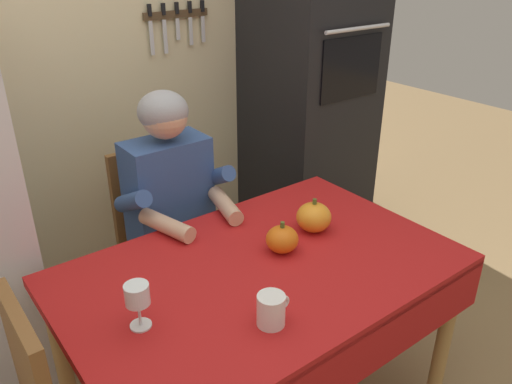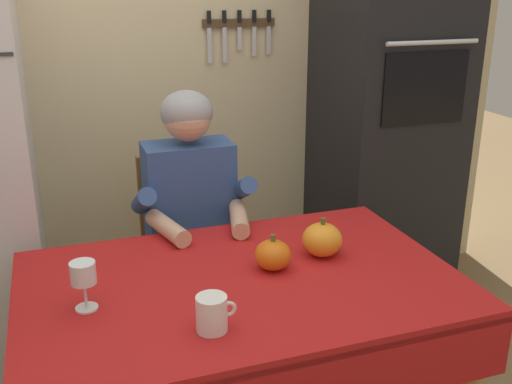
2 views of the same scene
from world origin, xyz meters
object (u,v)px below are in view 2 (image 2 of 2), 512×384
dining_table (243,305)px  coffee_mug (212,313)px  pumpkin_medium (273,255)px  wall_oven (387,109)px  pumpkin_large (322,240)px  wine_glass (83,276)px  seated_person (194,217)px  chair_behind_person (186,248)px

dining_table → coffee_mug: (-0.16, -0.24, 0.14)m
pumpkin_medium → dining_table: bearing=-155.6°
wall_oven → pumpkin_large: wall_oven is taller
pumpkin_large → pumpkin_medium: bearing=-168.1°
dining_table → pumpkin_medium: 0.19m
wall_oven → wine_glass: (-1.53, -0.93, -0.20)m
seated_person → pumpkin_large: bearing=-56.3°
wall_oven → dining_table: wall_oven is taller
seated_person → wine_glass: 0.78m
coffee_mug → pumpkin_medium: size_ratio=0.93×
chair_behind_person → seated_person: 0.29m
chair_behind_person → pumpkin_large: chair_behind_person is taller
pumpkin_medium → coffee_mug: bearing=-134.5°
wall_oven → pumpkin_large: bearing=-131.4°
chair_behind_person → pumpkin_medium: chair_behind_person is taller
coffee_mug → pumpkin_large: (0.49, 0.33, 0.01)m
chair_behind_person → pumpkin_large: bearing=-64.1°
coffee_mug → pumpkin_medium: pumpkin_medium is taller
wall_oven → seated_person: bearing=-163.3°
seated_person → dining_table: bearing=-88.6°
chair_behind_person → wine_glass: (-0.47, -0.80, 0.34)m
wall_oven → chair_behind_person: size_ratio=2.26×
dining_table → coffee_mug: bearing=-124.9°
coffee_mug → chair_behind_person: bearing=81.7°
wall_oven → pumpkin_medium: 1.30m
dining_table → seated_person: bearing=91.4°
wall_oven → wine_glass: wall_oven is taller
pumpkin_medium → chair_behind_person: bearing=100.6°
wine_glass → chair_behind_person: bearing=59.6°
coffee_mug → pumpkin_large: pumpkin_large is taller
wall_oven → pumpkin_large: (-0.73, -0.83, -0.25)m
coffee_mug → pumpkin_medium: 0.41m
wall_oven → wine_glass: size_ratio=13.99×
seated_person → pumpkin_large: 0.61m
wall_oven → dining_table: 1.45m
pumpkin_medium → seated_person: bearing=104.1°
seated_person → pumpkin_large: seated_person is taller
seated_person → coffee_mug: (-0.15, -0.84, 0.05)m
seated_person → pumpkin_medium: bearing=-75.9°
seated_person → coffee_mug: 0.86m
wine_glass → pumpkin_large: size_ratio=1.08×
dining_table → seated_person: 0.61m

